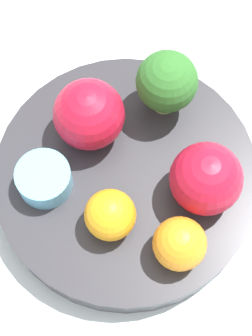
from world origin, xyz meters
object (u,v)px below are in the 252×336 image
orange_front (110,215)px  small_cup (44,179)px  apple_red (89,115)px  orange_back (180,244)px  bowl (126,179)px  broccoli (167,83)px  apple_green (206,179)px

orange_front → small_cup: orange_front is taller
apple_red → orange_back: size_ratio=1.41×
apple_red → orange_back: 0.13m
bowl → small_cup: 0.07m
broccoli → orange_back: size_ratio=1.55×
apple_green → orange_front: bearing=-36.4°
bowl → apple_red: (-0.02, -0.05, 0.04)m
orange_back → small_cup: (0.01, -0.12, -0.01)m
apple_green → orange_back: bearing=10.4°
apple_red → orange_back: (0.05, 0.12, -0.01)m
orange_back → small_cup: orange_back is taller
bowl → orange_front: (0.04, 0.01, 0.04)m
bowl → broccoli: bearing=-173.5°
bowl → broccoli: broccoli is taller
bowl → orange_back: (0.03, 0.07, 0.04)m
apple_green → orange_back: 0.05m
broccoli → apple_red: bearing=-34.5°
apple_green → orange_front: size_ratio=1.42×
orange_front → bowl: bearing=-161.9°
orange_front → small_cup: bearing=-87.6°
apple_red → apple_green: apple_red is taller
small_cup → bowl: bearing=132.6°
apple_red → small_cup: (0.06, -0.00, -0.02)m
small_cup → broccoli: bearing=160.6°
broccoli → small_cup: bearing=-19.4°
bowl → apple_red: apple_red is taller
broccoli → orange_back: broccoli is taller
orange_back → broccoli: bearing=-142.9°
bowl → orange_back: bearing=65.4°
apple_green → orange_front: apple_green is taller
apple_red → apple_green: 0.11m
broccoli → orange_front: (0.11, 0.02, -0.02)m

